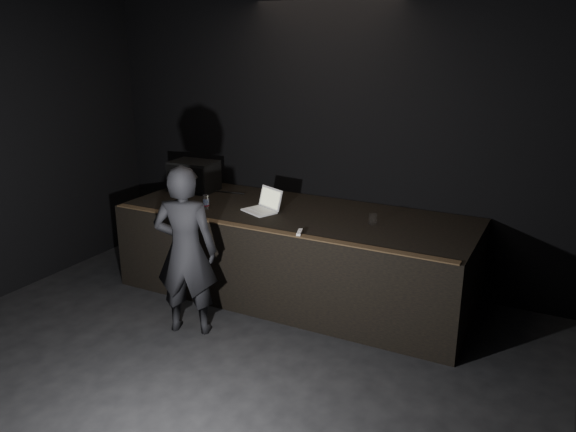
% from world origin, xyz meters
% --- Properties ---
extents(ground, '(7.00, 7.00, 0.00)m').
position_xyz_m(ground, '(0.00, 0.00, 0.00)').
color(ground, black).
rests_on(ground, ground).
extents(room_walls, '(6.10, 7.10, 3.52)m').
position_xyz_m(room_walls, '(0.00, 0.00, 2.02)').
color(room_walls, black).
rests_on(room_walls, ground).
extents(stage_riser, '(4.00, 1.50, 1.00)m').
position_xyz_m(stage_riser, '(0.00, 2.73, 0.50)').
color(stage_riser, black).
rests_on(stage_riser, ground).
extents(riser_lip, '(3.92, 0.10, 0.01)m').
position_xyz_m(riser_lip, '(0.00, 2.02, 1.01)').
color(riser_lip, brown).
rests_on(riser_lip, stage_riser).
extents(stage_monitor, '(0.59, 0.44, 0.38)m').
position_xyz_m(stage_monitor, '(-1.59, 2.99, 1.19)').
color(stage_monitor, black).
rests_on(stage_monitor, stage_riser).
extents(cable, '(0.90, 0.14, 0.02)m').
position_xyz_m(cable, '(-1.36, 3.05, 1.01)').
color(cable, black).
rests_on(cable, stage_riser).
extents(laptop, '(0.47, 0.45, 0.25)m').
position_xyz_m(laptop, '(-0.34, 2.61, 1.07)').
color(laptop, silver).
rests_on(laptop, stage_riser).
extents(beer_can, '(0.07, 0.07, 0.17)m').
position_xyz_m(beer_can, '(-0.97, 2.36, 1.08)').
color(beer_can, silver).
rests_on(beer_can, stage_riser).
extents(plastic_cup, '(0.09, 0.09, 0.11)m').
position_xyz_m(plastic_cup, '(0.91, 2.71, 1.06)').
color(plastic_cup, white).
rests_on(plastic_cup, stage_riser).
extents(wii_remote, '(0.09, 0.18, 0.03)m').
position_xyz_m(wii_remote, '(0.37, 2.08, 1.02)').
color(wii_remote, white).
rests_on(wii_remote, stage_riser).
extents(person, '(0.73, 0.60, 1.73)m').
position_xyz_m(person, '(-0.58, 1.45, 0.87)').
color(person, black).
rests_on(person, ground).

